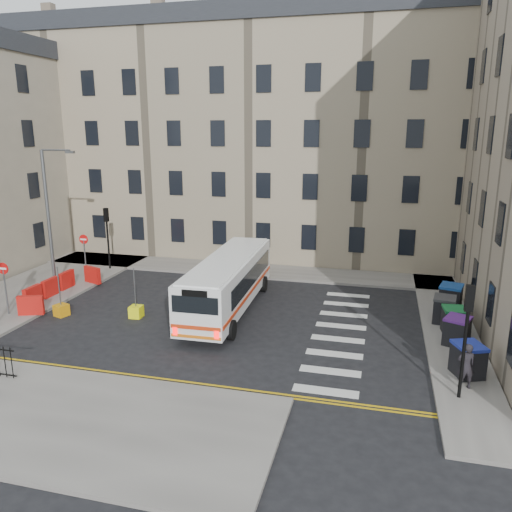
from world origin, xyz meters
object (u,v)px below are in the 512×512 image
at_px(wheelie_bin_c, 453,321).
at_px(bollard_yellow, 136,312).
at_px(wheelie_bin_d, 444,309).
at_px(wheelie_bin_b, 457,331).
at_px(pedestrian, 466,366).
at_px(wheelie_bin_a, 468,360).
at_px(streetlamp, 48,217).
at_px(bus, 228,281).
at_px(wheelie_bin_e, 451,298).
at_px(bollard_chevron, 61,310).

relative_size(wheelie_bin_c, bollard_yellow, 2.04).
bearing_deg(bollard_yellow, wheelie_bin_d, 10.58).
xyz_separation_m(wheelie_bin_b, pedestrian, (-0.21, -3.96, 0.23)).
relative_size(wheelie_bin_b, pedestrian, 0.82).
xyz_separation_m(wheelie_bin_a, wheelie_bin_b, (-0.03, 2.91, -0.01)).
xyz_separation_m(streetlamp, wheelie_bin_b, (22.07, -2.79, -3.56)).
xyz_separation_m(streetlamp, bus, (11.07, -0.83, -2.72)).
height_order(pedestrian, bollard_yellow, pedestrian).
bearing_deg(wheelie_bin_e, bollard_yellow, -148.39).
bearing_deg(wheelie_bin_b, wheelie_bin_c, 113.01).
distance_m(wheelie_bin_c, pedestrian, 5.21).
xyz_separation_m(wheelie_bin_a, wheelie_bin_c, (-0.02, 4.15, -0.02)).
height_order(wheelie_bin_e, pedestrian, pedestrian).
height_order(wheelie_bin_e, bollard_yellow, wheelie_bin_e).
bearing_deg(wheelie_bin_a, wheelie_bin_b, 68.90).
bearing_deg(bollard_yellow, bus, 26.84).
distance_m(bus, pedestrian, 12.32).
height_order(wheelie_bin_a, pedestrian, pedestrian).
relative_size(bollard_yellow, bollard_chevron, 1.00).
bearing_deg(wheelie_bin_b, pedestrian, -69.75).
distance_m(pedestrian, bollard_chevron, 19.08).
bearing_deg(wheelie_bin_b, bus, -166.83).
bearing_deg(streetlamp, pedestrian, -17.17).
bearing_deg(wheelie_bin_a, wheelie_bin_e, 66.72).
xyz_separation_m(streetlamp, pedestrian, (21.86, -6.75, -3.33)).
distance_m(wheelie_bin_b, pedestrian, 3.98).
bearing_deg(bollard_chevron, bollard_yellow, 11.14).
height_order(streetlamp, wheelie_bin_d, streetlamp).
bearing_deg(bus, wheelie_bin_c, -5.30).
height_order(wheelie_bin_a, wheelie_bin_e, wheelie_bin_e).
xyz_separation_m(wheelie_bin_b, bollard_yellow, (-15.23, -0.19, -0.48)).
relative_size(wheelie_bin_a, pedestrian, 0.83).
distance_m(wheelie_bin_a, pedestrian, 1.11).
distance_m(wheelie_bin_e, pedestrian, 8.40).
distance_m(streetlamp, wheelie_bin_e, 22.63).
bearing_deg(streetlamp, bollard_yellow, -23.55).
distance_m(wheelie_bin_b, bollard_yellow, 15.24).
bearing_deg(wheelie_bin_e, wheelie_bin_c, -79.08).
relative_size(wheelie_bin_d, bollard_chevron, 2.16).
bearing_deg(bollard_chevron, pedestrian, -9.14).
relative_size(wheelie_bin_e, bollard_yellow, 2.44).
bearing_deg(pedestrian, bus, -37.89).
distance_m(wheelie_bin_d, bollard_chevron, 19.11).
xyz_separation_m(bollard_yellow, bollard_chevron, (-3.80, -0.75, 0.00)).
bearing_deg(wheelie_bin_a, wheelie_bin_c, 68.64).
bearing_deg(wheelie_bin_a, bollard_yellow, 148.20).
bearing_deg(wheelie_bin_e, wheelie_bin_b, -78.01).
xyz_separation_m(bus, wheelie_bin_a, (11.02, -4.86, -0.83)).
distance_m(pedestrian, bollard_yellow, 15.51).
xyz_separation_m(wheelie_bin_a, pedestrian, (-0.24, -1.06, 0.22)).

